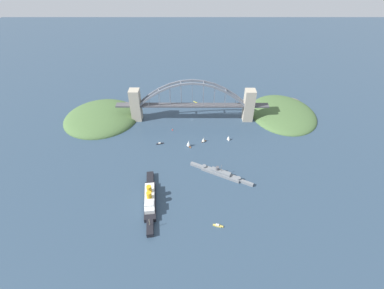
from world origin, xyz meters
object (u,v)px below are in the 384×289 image
(small_boat_0, at_px, (229,138))
(small_boat_3, at_px, (204,140))
(harbor_arch_bridge, at_px, (192,104))
(naval_cruiser, at_px, (220,173))
(small_boat_2, at_px, (160,143))
(small_boat_4, at_px, (189,143))
(channel_marker_buoy, at_px, (172,129))
(seaplane_taxiing_near_bridge, at_px, (196,103))
(ocean_liner, at_px, (150,199))
(small_boat_1, at_px, (218,226))

(small_boat_0, bearing_deg, small_boat_3, 7.04)
(harbor_arch_bridge, xyz_separation_m, naval_cruiser, (-37.13, 132.91, -25.91))
(small_boat_2, bearing_deg, harbor_arch_bridge, -125.47)
(naval_cruiser, distance_m, small_boat_4, 73.27)
(small_boat_4, relative_size, channel_marker_buoy, 4.16)
(small_boat_2, distance_m, small_boat_3, 65.82)
(small_boat_0, height_order, small_boat_4, small_boat_4)
(naval_cruiser, distance_m, small_boat_0, 77.74)
(harbor_arch_bridge, relative_size, small_boat_0, 28.48)
(small_boat_4, bearing_deg, small_boat_3, -153.89)
(naval_cruiser, distance_m, channel_marker_buoy, 122.17)
(seaplane_taxiing_near_bridge, distance_m, small_boat_0, 119.56)
(harbor_arch_bridge, distance_m, naval_cruiser, 140.41)
(harbor_arch_bridge, height_order, small_boat_2, harbor_arch_bridge)
(small_boat_0, xyz_separation_m, channel_marker_buoy, (87.10, -25.51, -2.56))
(small_boat_0, height_order, channel_marker_buoy, small_boat_0)
(small_boat_0, xyz_separation_m, small_boat_4, (60.70, 15.71, 1.60))
(small_boat_3, height_order, channel_marker_buoy, small_boat_3)
(harbor_arch_bridge, distance_m, small_boat_4, 76.99)
(naval_cruiser, bearing_deg, ocean_liner, 28.42)
(ocean_liner, height_order, small_boat_2, ocean_liner)
(small_boat_0, distance_m, small_boat_1, 157.00)
(naval_cruiser, relative_size, channel_marker_buoy, 29.03)
(seaplane_taxiing_near_bridge, bearing_deg, small_boat_1, 94.95)
(ocean_liner, bearing_deg, harbor_arch_bridge, -105.20)
(seaplane_taxiing_near_bridge, distance_m, small_boat_1, 264.37)
(channel_marker_buoy, bearing_deg, small_boat_0, 163.67)
(small_boat_2, bearing_deg, ocean_liner, 89.75)
(ocean_liner, relative_size, small_boat_1, 8.22)
(small_boat_3, bearing_deg, small_boat_0, -172.96)
(small_boat_3, bearing_deg, small_boat_2, 4.88)
(harbor_arch_bridge, xyz_separation_m, ocean_liner, (48.73, 179.38, -23.46))
(small_boat_1, bearing_deg, small_boat_2, -61.94)
(small_boat_1, height_order, small_boat_3, small_boat_3)
(harbor_arch_bridge, xyz_separation_m, seaplane_taxiing_near_bridge, (-5.87, -51.34, -26.83))
(harbor_arch_bridge, relative_size, seaplane_taxiing_near_bridge, 24.28)
(ocean_liner, xyz_separation_m, small_boat_0, (-104.31, -121.99, -1.79))
(seaplane_taxiing_near_bridge, relative_size, channel_marker_buoy, 3.72)
(ocean_liner, relative_size, naval_cruiser, 1.18)
(small_boat_0, relative_size, small_boat_2, 0.76)
(small_boat_2, bearing_deg, seaplane_taxiing_near_bridge, -114.44)
(small_boat_1, bearing_deg, small_boat_0, -99.86)
(harbor_arch_bridge, xyz_separation_m, small_boat_3, (-17.27, 62.11, -25.19))
(harbor_arch_bridge, bearing_deg, small_boat_3, 105.54)
(small_boat_2, xyz_separation_m, small_boat_4, (-43.11, 5.39, 4.57))
(small_boat_3, relative_size, small_boat_4, 0.70)
(small_boat_3, bearing_deg, channel_marker_buoy, -31.79)
(small_boat_0, distance_m, small_boat_4, 62.72)
(small_boat_1, distance_m, small_boat_4, 143.07)
(naval_cruiser, relative_size, small_boat_3, 9.99)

